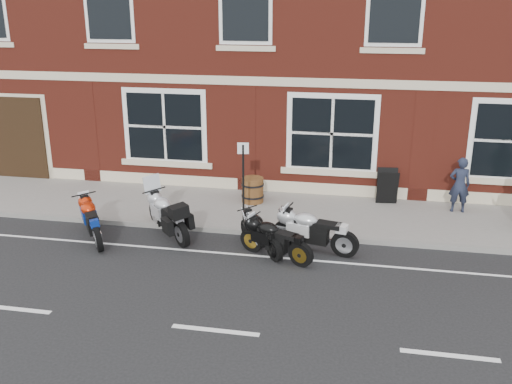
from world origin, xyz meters
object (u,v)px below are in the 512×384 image
Objects in this scene: moto_sport_silver at (313,229)px; parking_sign at (243,176)px; pedestrian_left at (460,185)px; a_board_sign at (387,186)px; moto_sport_black at (275,238)px; moto_naked_black at (261,231)px; moto_touring_silver at (168,213)px; barrel_planter at (253,190)px; moto_sport_red at (93,219)px.

parking_sign reaches higher than moto_sport_silver.
pedestrian_left is 1.92m from a_board_sign.
moto_naked_black is at bearing 70.60° from moto_sport_black.
moto_touring_silver is 2.98m from barrel_planter.
parking_sign reaches higher than moto_naked_black.
moto_sport_red is 4.13m from moto_naked_black.
moto_sport_silver is 2.92× the size of barrel_planter.
moto_naked_black is at bearing -72.06° from parking_sign.
moto_sport_silver is 1.01× the size of parking_sign.
moto_sport_red is 9.57m from pedestrian_left.
moto_naked_black is at bearing -135.91° from a_board_sign.
barrel_planter is at bearing -176.41° from a_board_sign.
moto_sport_silver reaches higher than moto_sport_red.
pedestrian_left reaches higher than moto_naked_black.
moto_sport_black is at bearing -70.56° from barrel_planter.
pedestrian_left is (4.44, 3.61, 0.38)m from moto_sport_black.
parking_sign is (3.37, 1.70, 0.78)m from moto_sport_red.
moto_sport_black is at bearing -83.60° from moto_naked_black.
moto_touring_silver reaches higher than moto_naked_black.
barrel_planter is at bearing 65.94° from moto_naked_black.
moto_naked_black is 2.12× the size of barrel_planter.
moto_sport_red reaches higher than moto_sport_black.
moto_touring_silver is 2.14m from parking_sign.
moto_sport_silver is at bearing -31.36° from moto_sport_red.
pedestrian_left is 5.63m from barrel_planter.
moto_sport_silver is 3.85m from a_board_sign.
a_board_sign is at bearing 10.03° from barrel_planter.
a_board_sign is 4.29m from parking_sign.
moto_sport_silver is 2.51m from parking_sign.
moto_sport_black is at bearing -59.24° from moto_touring_silver.
moto_naked_black is at bearing -75.10° from barrel_planter.
moto_touring_silver is 0.94× the size of moto_sport_red.
moto_sport_red is at bearing 156.11° from moto_touring_silver.
moto_touring_silver is 1.11× the size of moto_naked_black.
moto_sport_silver is 1.37× the size of moto_naked_black.
parking_sign is at bearing -157.70° from a_board_sign.
moto_sport_black reaches higher than barrel_planter.
moto_sport_silver is 1.21m from moto_naked_black.
moto_touring_silver is 2.35× the size of barrel_planter.
parking_sign reaches higher than barrel_planter.
moto_sport_red is 0.99× the size of moto_sport_black.
moto_touring_silver is 1.81m from moto_sport_red.
a_board_sign is (-1.87, 0.37, -0.28)m from pedestrian_left.
barrel_planter is at bearing 49.72° from moto_sport_silver.
moto_sport_black is 2.40m from parking_sign.
moto_sport_black is 0.55m from moto_naked_black.
barrel_planter is at bearing 7.82° from moto_sport_red.
moto_sport_red is at bearing -137.39° from barrel_planter.
parking_sign reaches higher than pedestrian_left.
moto_sport_red is 3.86m from parking_sign.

